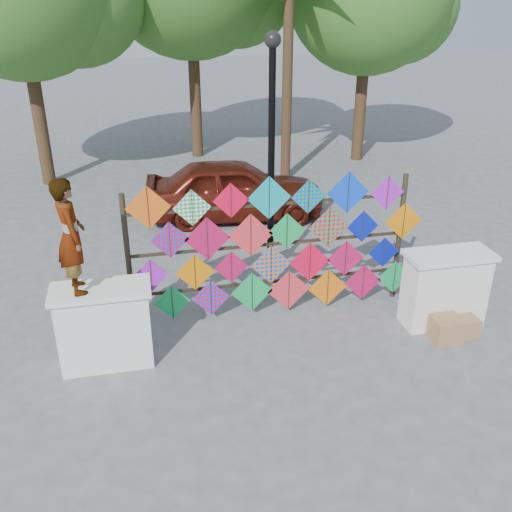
% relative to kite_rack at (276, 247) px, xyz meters
% --- Properties ---
extents(ground, '(80.00, 80.00, 0.00)m').
position_rel_kite_rack_xyz_m(ground, '(-0.09, -0.73, -1.21)').
color(ground, gray).
rests_on(ground, ground).
extents(parapet_left, '(1.40, 0.65, 1.28)m').
position_rel_kite_rack_xyz_m(parapet_left, '(-2.79, -0.93, -0.56)').
color(parapet_left, white).
rests_on(parapet_left, ground).
extents(parapet_right, '(1.40, 0.65, 1.28)m').
position_rel_kite_rack_xyz_m(parapet_right, '(2.61, -0.93, -0.56)').
color(parapet_right, white).
rests_on(parapet_right, ground).
extents(kite_rack, '(4.97, 0.24, 2.44)m').
position_rel_kite_rack_xyz_m(kite_rack, '(0.00, 0.00, 0.00)').
color(kite_rack, '#2C2418').
rests_on(kite_rack, ground).
extents(vendor_woman, '(0.52, 0.67, 1.62)m').
position_rel_kite_rack_xyz_m(vendor_woman, '(-3.07, -0.93, 0.88)').
color(vendor_woman, '#99999E').
rests_on(vendor_woman, parapet_left).
extents(sedan, '(4.35, 2.07, 1.44)m').
position_rel_kite_rack_xyz_m(sedan, '(0.12, 4.51, -0.50)').
color(sedan, '#58180F').
rests_on(sedan, ground).
extents(lamppost, '(0.28, 0.28, 4.46)m').
position_rel_kite_rack_xyz_m(lamppost, '(0.21, 1.27, 1.48)').
color(lamppost, black).
rests_on(lamppost, ground).
extents(cardboard_box_near, '(0.45, 0.40, 0.40)m').
position_rel_kite_rack_xyz_m(cardboard_box_near, '(2.43, -1.43, -1.01)').
color(cardboard_box_near, '#A97452').
rests_on(cardboard_box_near, ground).
extents(cardboard_box_far, '(0.37, 0.34, 0.31)m').
position_rel_kite_rack_xyz_m(cardboard_box_far, '(2.81, -1.37, -1.06)').
color(cardboard_box_far, '#A97452').
rests_on(cardboard_box_far, ground).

